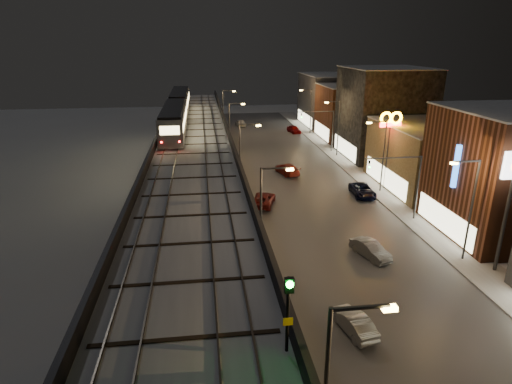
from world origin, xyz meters
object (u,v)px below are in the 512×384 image
car_mid_dark (287,169)px  car_onc_dark (363,191)px  car_near_white (353,323)px  car_far_white (240,123)px  car_mid_silver (263,200)px  rail_signal (288,300)px  car_onc_silver (370,250)px  car_onc_red (294,130)px  subway_train (177,110)px

car_mid_dark → car_onc_dark: (7.36, -10.12, -0.03)m
car_near_white → car_onc_dark: (9.94, 24.85, 0.05)m
car_mid_dark → car_far_white: (-3.23, 37.11, 0.01)m
car_mid_silver → car_far_white: 48.82m
rail_signal → car_near_white: size_ratio=0.82×
car_far_white → car_onc_dark: bearing=94.6°
car_mid_silver → car_onc_dark: bearing=-154.2°
car_onc_silver → car_onc_dark: bearing=52.8°
car_mid_dark → car_onc_dark: car_mid_dark is taller
car_onc_dark → car_mid_silver: bearing=-168.7°
car_onc_red → car_near_white: bearing=-108.9°
car_mid_silver → car_mid_dark: car_mid_dark is taller
subway_train → car_onc_red: (22.38, 20.80, -7.60)m
rail_signal → car_onc_dark: rail_signal is taller
subway_train → car_onc_silver: bearing=-61.7°
car_far_white → rail_signal: bearing=78.0°
car_onc_dark → car_onc_red: bearing=94.6°
subway_train → car_near_white: 45.09m
car_far_white → car_onc_red: size_ratio=1.00×
car_mid_dark → rail_signal: bearing=64.4°
rail_signal → car_onc_silver: rail_signal is taller
rail_signal → car_onc_silver: (11.30, 18.78, -8.26)m
car_mid_silver → car_onc_silver: bearing=137.5°
car_onc_dark → car_mid_dark: bearing=130.2°
car_mid_dark → car_onc_silver: size_ratio=1.22×
subway_train → car_onc_silver: 38.13m
car_near_white → car_onc_red: bearing=-111.7°
car_mid_silver → car_onc_silver: size_ratio=1.18×
subway_train → car_mid_silver: 23.10m
car_mid_silver → car_onc_red: bearing=-88.2°
car_near_white → car_mid_dark: 35.07m
car_near_white → car_onc_dark: bearing=-124.8°
rail_signal → car_onc_dark: 38.56m
car_onc_dark → car_onc_red: car_onc_red is taller
rail_signal → car_onc_dark: (16.28, 33.97, -8.24)m
car_mid_silver → car_far_white: size_ratio=1.13×
car_onc_dark → subway_train: bearing=146.2°
car_onc_silver → car_mid_silver: bearing=99.8°
car_far_white → car_onc_silver: (5.61, -62.42, -0.06)m
car_onc_dark → car_onc_red: 38.51m
car_far_white → subway_train: bearing=59.7°
car_mid_dark → car_onc_red: bearing=-118.1°
car_onc_red → car_far_white: bearing=129.5°
car_near_white → car_mid_dark: (2.58, 34.97, 0.08)m
car_near_white → car_onc_silver: (4.95, 9.67, 0.03)m
car_mid_dark → car_onc_dark: bearing=111.9°
car_onc_silver → rail_signal: bearing=-140.0°
car_mid_silver → car_onc_red: 41.87m
car_mid_dark → car_onc_silver: bearing=81.2°
car_mid_dark → car_near_white: bearing=71.7°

